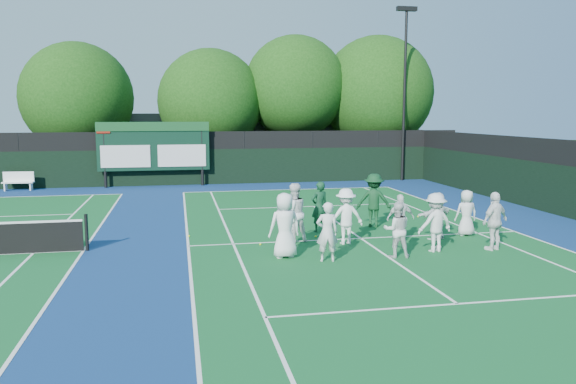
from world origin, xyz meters
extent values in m
plane|color=#13340E|center=(0.00, 0.00, 0.00)|extent=(120.00, 120.00, 0.00)
cube|color=navy|center=(-6.00, 1.00, 0.00)|extent=(34.00, 32.00, 0.01)
cube|color=#125927|center=(0.00, 1.00, 0.01)|extent=(10.97, 23.77, 0.00)
cube|color=white|center=(0.00, 12.88, 0.01)|extent=(10.97, 0.08, 0.00)
cube|color=white|center=(-5.49, 1.00, 0.01)|extent=(0.08, 23.77, 0.00)
cube|color=white|center=(5.49, 1.00, 0.01)|extent=(0.08, 23.77, 0.00)
cube|color=white|center=(-4.12, 1.00, 0.01)|extent=(0.08, 23.77, 0.00)
cube|color=white|center=(4.12, 1.00, 0.01)|extent=(0.08, 23.77, 0.00)
cube|color=white|center=(0.00, -5.40, 0.01)|extent=(8.23, 0.08, 0.00)
cube|color=white|center=(0.00, 7.40, 0.01)|extent=(8.23, 0.08, 0.00)
cube|color=white|center=(0.00, 1.00, 0.01)|extent=(0.08, 12.80, 0.00)
cube|color=white|center=(-14.00, 12.88, 0.01)|extent=(10.97, 0.08, 0.00)
cube|color=white|center=(-8.52, 1.00, 0.01)|extent=(0.08, 23.77, 0.00)
cube|color=white|center=(-9.88, 1.00, 0.01)|extent=(0.08, 23.77, 0.00)
cube|color=black|center=(-6.00, 16.00, 1.00)|extent=(34.00, 0.08, 2.00)
cube|color=black|center=(-6.00, 16.00, 2.50)|extent=(34.00, 0.05, 1.00)
cylinder|color=black|center=(-9.60, 15.60, 1.75)|extent=(0.16, 0.16, 3.50)
cylinder|color=black|center=(-4.40, 15.60, 1.75)|extent=(0.16, 0.16, 3.50)
cube|color=black|center=(-7.00, 15.60, 2.20)|extent=(6.00, 0.15, 2.60)
cube|color=#14461F|center=(-7.00, 15.50, 3.30)|extent=(6.00, 0.05, 0.50)
cube|color=silver|center=(-8.50, 15.50, 1.70)|extent=(2.60, 0.04, 1.20)
cube|color=silver|center=(-5.50, 15.50, 1.70)|extent=(2.60, 0.04, 1.20)
cube|color=maroon|center=(-9.60, 15.50, 3.20)|extent=(0.70, 0.04, 0.50)
cube|color=#5B5B61|center=(-2.00, 24.00, 2.00)|extent=(18.00, 6.00, 4.00)
cylinder|color=black|center=(7.50, 15.70, 5.00)|extent=(0.16, 0.16, 10.00)
cube|color=black|center=(7.50, 15.70, 10.00)|extent=(1.20, 0.30, 0.25)
cylinder|color=black|center=(-8.40, 1.00, 0.55)|extent=(0.10, 0.10, 1.10)
cube|color=white|center=(-13.94, 15.30, 0.44)|extent=(1.58, 0.54, 0.06)
cube|color=white|center=(-13.94, 15.46, 0.73)|extent=(1.55, 0.19, 0.52)
cube|color=white|center=(-14.56, 15.30, 0.21)|extent=(0.09, 0.37, 0.41)
cube|color=white|center=(-13.32, 15.30, 0.21)|extent=(0.09, 0.37, 0.41)
cylinder|color=#301D0D|center=(-11.47, 19.50, 1.24)|extent=(0.44, 0.44, 2.48)
sphere|color=#133D0D|center=(-11.47, 19.50, 4.92)|extent=(6.51, 6.51, 6.51)
sphere|color=#133D0D|center=(-10.87, 19.80, 4.27)|extent=(4.56, 4.56, 4.56)
cylinder|color=#301D0D|center=(-3.65, 19.50, 1.17)|extent=(0.44, 0.44, 2.33)
sphere|color=#133D0D|center=(-3.65, 19.50, 4.75)|extent=(6.44, 6.44, 6.44)
sphere|color=#133D0D|center=(-3.05, 19.80, 4.10)|extent=(4.51, 4.51, 4.51)
cylinder|color=#301D0D|center=(1.71, 19.50, 1.61)|extent=(0.44, 0.44, 3.22)
sphere|color=#133D0D|center=(1.71, 19.50, 5.66)|extent=(6.49, 6.49, 6.49)
sphere|color=#133D0D|center=(2.31, 19.80, 5.01)|extent=(4.54, 4.54, 4.54)
cylinder|color=#301D0D|center=(7.17, 19.50, 1.30)|extent=(0.44, 0.44, 2.61)
sphere|color=#133D0D|center=(7.17, 19.50, 5.36)|extent=(7.33, 7.33, 7.33)
sphere|color=#133D0D|center=(7.77, 19.80, 4.62)|extent=(5.13, 5.13, 5.13)
sphere|color=#D6E61B|center=(-3.31, 0.72, 0.03)|extent=(0.07, 0.07, 0.07)
sphere|color=#D6E61B|center=(3.38, 4.16, 0.03)|extent=(0.07, 0.07, 0.07)
sphere|color=#D6E61B|center=(-5.44, 2.32, 0.03)|extent=(0.07, 0.07, 0.07)
sphere|color=#D6E61B|center=(-1.38, 1.46, 0.03)|extent=(0.07, 0.07, 0.07)
sphere|color=#D6E61B|center=(1.38, 0.94, 0.03)|extent=(0.07, 0.07, 0.07)
imported|color=white|center=(-2.85, -0.87, 0.92)|extent=(0.98, 0.72, 1.84)
imported|color=silver|center=(-1.80, -1.51, 0.82)|extent=(0.65, 0.47, 1.65)
imported|color=silver|center=(0.23, -1.43, 0.78)|extent=(0.86, 0.73, 1.57)
imported|color=silver|center=(1.56, -1.04, 0.86)|extent=(1.23, 0.86, 1.73)
imported|color=white|center=(3.36, -1.21, 0.87)|extent=(1.10, 0.78, 1.74)
imported|color=white|center=(-2.23, 0.93, 0.93)|extent=(1.06, 0.93, 1.86)
imported|color=white|center=(-0.71, 0.39, 0.86)|extent=(1.14, 0.68, 1.73)
imported|color=white|center=(1.03, 0.26, 0.76)|extent=(0.89, 0.37, 1.52)
imported|color=white|center=(2.35, 0.45, 0.77)|extent=(1.48, 0.98, 1.53)
imported|color=silver|center=(3.54, 0.78, 0.76)|extent=(0.75, 0.49, 1.52)
imported|color=#103B22|center=(-1.05, 2.30, 0.86)|extent=(0.72, 0.58, 1.73)
imported|color=#0F391C|center=(1.04, 2.73, 0.95)|extent=(1.40, 1.12, 1.90)
camera|label=1|loc=(-5.72, -15.90, 4.00)|focal=35.00mm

